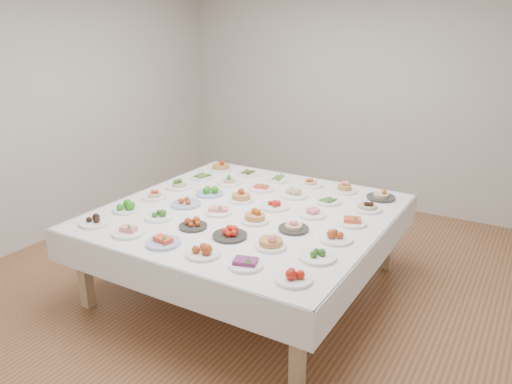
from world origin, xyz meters
The scene contains 38 objects.
room_envelope centered at (0.00, 0.00, 1.83)m, with size 5.02×5.02×2.81m.
display_table centered at (0.02, -0.25, 0.69)m, with size 2.40×2.40×0.75m.
dish_0 centered at (-0.90, -1.16, 0.79)m, with size 0.25×0.25×0.10m.
dish_1 centered at (-0.52, -1.16, 0.79)m, with size 0.26×0.26×0.10m.
dish_2 centered at (-0.15, -1.17, 0.80)m, with size 0.26×0.26×0.11m.
dish_3 centered at (0.21, -1.16, 0.81)m, with size 0.25×0.25×0.12m.
dish_4 centered at (0.57, -1.15, 0.80)m, with size 0.24×0.24×0.11m.
dish_5 centered at (0.94, -1.17, 0.80)m, with size 0.25×0.25×0.12m.
dish_6 centered at (-0.89, -0.80, 0.80)m, with size 0.24×0.24×0.11m.
dish_7 centered at (-0.53, -0.79, 0.79)m, with size 0.24×0.24×0.09m.
dish_8 centered at (-0.15, -0.80, 0.79)m, with size 0.23×0.23×0.09m.
dish_9 centered at (0.21, -0.81, 0.80)m, with size 0.27×0.27×0.11m.
dish_10 centered at (0.57, -0.80, 0.83)m, with size 0.26×0.25×0.15m.
dish_11 centered at (0.94, -0.79, 0.79)m, with size 0.27×0.27×0.10m.
dish_12 centered at (-0.90, -0.43, 0.80)m, with size 0.23×0.23×0.12m.
dish_13 centered at (-0.53, -0.42, 0.80)m, with size 0.27×0.27×0.11m.
dish_14 centered at (-0.16, -0.43, 0.79)m, with size 0.24×0.24×0.10m.
dish_15 centered at (0.21, -0.44, 0.82)m, with size 0.24×0.24×0.15m.
dish_16 centered at (0.57, -0.43, 0.81)m, with size 0.24×0.24×0.13m.
dish_17 centered at (0.94, -0.44, 0.80)m, with size 0.26×0.26×0.12m.
dish_18 centered at (-0.90, -0.06, 0.82)m, with size 0.26×0.26×0.14m.
dish_19 centered at (-0.52, -0.07, 0.81)m, with size 0.27×0.27×0.12m.
dish_20 centered at (-0.16, -0.07, 0.82)m, with size 0.23×0.23×0.15m.
dish_21 centered at (0.20, -0.06, 0.79)m, with size 0.26×0.26×0.10m.
dish_22 centered at (0.58, -0.07, 0.79)m, with size 0.23×0.23×0.09m.
dish_23 centered at (0.94, -0.07, 0.79)m, with size 0.24×0.24×0.09m.
dish_24 centered at (-0.90, 0.31, 0.77)m, with size 0.26×0.26×0.06m.
dish_25 centered at (-0.53, 0.30, 0.80)m, with size 0.25×0.25×0.12m.
dish_26 centered at (-0.16, 0.31, 0.79)m, with size 0.26×0.26×0.10m.
dish_27 centered at (0.21, 0.31, 0.80)m, with size 0.27×0.27×0.11m.
dish_28 centered at (0.56, 0.30, 0.77)m, with size 0.23×0.23×0.05m.
dish_29 centered at (0.93, 0.31, 0.82)m, with size 0.26×0.26×0.14m.
dish_30 centered at (-0.89, 0.67, 0.83)m, with size 0.27×0.26×0.16m.
dish_31 centered at (-0.53, 0.68, 0.77)m, with size 0.26×0.26×0.05m.
dish_32 centered at (-0.16, 0.67, 0.78)m, with size 0.26×0.26×0.06m.
dish_33 centered at (0.21, 0.67, 0.80)m, with size 0.24×0.24×0.12m.
dish_34 centered at (0.58, 0.68, 0.81)m, with size 0.25×0.25×0.13m.
dish_35 centered at (0.95, 0.66, 0.81)m, with size 0.26×0.26×0.13m.
Camera 1 is at (2.20, -3.77, 2.36)m, focal length 35.00 mm.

